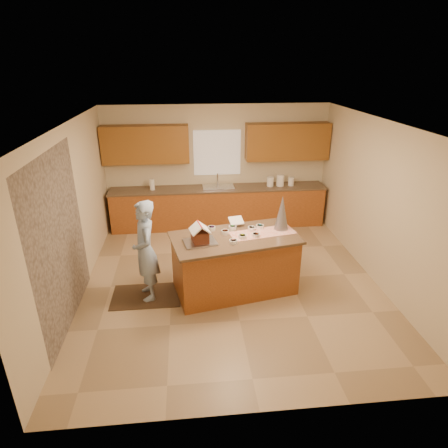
{
  "coord_description": "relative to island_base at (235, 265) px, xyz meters",
  "views": [
    {
      "loc": [
        -0.7,
        -5.74,
        3.58
      ],
      "look_at": [
        -0.1,
        0.2,
        1.0
      ],
      "focal_mm": 30.67,
      "sensor_mm": 36.0,
      "label": 1
    }
  ],
  "objects": [
    {
      "name": "wall_left",
      "position": [
        -2.53,
        0.27,
        0.88
      ],
      "size": [
        5.5,
        5.5,
        0.0
      ],
      "primitive_type": "plane",
      "color": "beige",
      "rests_on": "floor"
    },
    {
      "name": "back_counter_base",
      "position": [
        -0.03,
        2.72,
        -0.03
      ],
      "size": [
        4.8,
        0.6,
        0.88
      ],
      "primitive_type": "cube",
      "color": "#A55722",
      "rests_on": "floor"
    },
    {
      "name": "candy_bowls",
      "position": [
        0.08,
        0.11,
        0.54
      ],
      "size": [
        0.94,
        0.66,
        0.06
      ],
      "color": "#BAE424",
      "rests_on": "island_top"
    },
    {
      "name": "wall_front",
      "position": [
        -0.03,
        -2.48,
        0.88
      ],
      "size": [
        5.5,
        5.5,
        0.0
      ],
      "primitive_type": "plane",
      "color": "beige",
      "rests_on": "floor"
    },
    {
      "name": "baking_tray",
      "position": [
        -0.56,
        -0.17,
        0.52
      ],
      "size": [
        0.55,
        0.45,
        0.03
      ],
      "primitive_type": "cube",
      "rotation": [
        0.0,
        0.0,
        0.2
      ],
      "color": "silver",
      "rests_on": "island_top"
    },
    {
      "name": "stone_accent",
      "position": [
        -2.51,
        -0.53,
        0.78
      ],
      "size": [
        0.0,
        2.5,
        2.5
      ],
      "primitive_type": "plane",
      "rotation": [
        1.57,
        0.0,
        1.57
      ],
      "color": "gray",
      "rests_on": "wall_left"
    },
    {
      "name": "cookbook",
      "position": [
        0.07,
        0.43,
        0.61
      ],
      "size": [
        0.27,
        0.23,
        0.1
      ],
      "primitive_type": "cube",
      "rotation": [
        -1.13,
        0.0,
        0.2
      ],
      "color": "white",
      "rests_on": "island_top"
    },
    {
      "name": "paper_towel",
      "position": [
        -1.49,
        2.72,
        0.57
      ],
      "size": [
        0.11,
        0.11,
        0.23
      ],
      "primitive_type": "cylinder",
      "color": "white",
      "rests_on": "back_counter_top"
    },
    {
      "name": "wall_back",
      "position": [
        -0.03,
        3.02,
        0.88
      ],
      "size": [
        5.5,
        5.5,
        0.0
      ],
      "primitive_type": "plane",
      "color": "beige",
      "rests_on": "floor"
    },
    {
      "name": "tinsel_tree",
      "position": [
        0.8,
        0.22,
        0.8
      ],
      "size": [
        0.28,
        0.28,
        0.58
      ],
      "primitive_type": "cone",
      "rotation": [
        0.0,
        0.0,
        0.2
      ],
      "color": "#A5A7B1",
      "rests_on": "island_top"
    },
    {
      "name": "faucet",
      "position": [
        -0.03,
        2.9,
        0.59
      ],
      "size": [
        0.03,
        0.03,
        0.28
      ],
      "primitive_type": "cylinder",
      "color": "silver",
      "rests_on": "back_counter_top"
    },
    {
      "name": "ceiling",
      "position": [
        -0.03,
        0.27,
        2.23
      ],
      "size": [
        5.5,
        5.5,
        0.0
      ],
      "primitive_type": "plane",
      "color": "silver",
      "rests_on": "floor"
    },
    {
      "name": "sink",
      "position": [
        -0.03,
        2.72,
        0.42
      ],
      "size": [
        0.7,
        0.45,
        0.12
      ],
      "primitive_type": "cube",
      "color": "silver",
      "rests_on": "back_counter_top"
    },
    {
      "name": "table_runner",
      "position": [
        0.47,
        0.1,
        0.51
      ],
      "size": [
        1.12,
        0.59,
        0.01
      ],
      "primitive_type": "cube",
      "rotation": [
        0.0,
        0.0,
        0.2
      ],
      "color": "red",
      "rests_on": "island_top"
    },
    {
      "name": "gingerbread_house",
      "position": [
        -0.56,
        -0.17,
        0.65
      ],
      "size": [
        0.34,
        0.35,
        0.3
      ],
      "color": "#562216",
      "rests_on": "baking_tray"
    },
    {
      "name": "canister_b",
      "position": [
        1.39,
        2.72,
        0.58
      ],
      "size": [
        0.17,
        0.17,
        0.25
      ],
      "primitive_type": "cylinder",
      "color": "white",
      "rests_on": "back_counter_top"
    },
    {
      "name": "wall_right",
      "position": [
        2.47,
        0.27,
        0.88
      ],
      "size": [
        5.5,
        5.5,
        0.0
      ],
      "primitive_type": "plane",
      "color": "beige",
      "rests_on": "floor"
    },
    {
      "name": "window_curtain",
      "position": [
        -0.03,
        2.99,
        1.18
      ],
      "size": [
        1.05,
        0.03,
        1.0
      ],
      "primitive_type": "cube",
      "color": "white",
      "rests_on": "wall_back"
    },
    {
      "name": "island_base",
      "position": [
        0.0,
        0.0,
        0.0
      ],
      "size": [
        2.06,
        1.32,
        0.93
      ],
      "primitive_type": "cube",
      "rotation": [
        0.0,
        0.0,
        0.2
      ],
      "color": "#A55722",
      "rests_on": "floor"
    },
    {
      "name": "rug",
      "position": [
        -1.46,
        -0.07,
        -0.46
      ],
      "size": [
        1.11,
        0.73,
        0.01
      ],
      "primitive_type": "cube",
      "color": "black",
      "rests_on": "floor"
    },
    {
      "name": "upper_cabinet_left",
      "position": [
        -1.58,
        2.84,
        1.43
      ],
      "size": [
        1.85,
        0.35,
        0.8
      ],
      "primitive_type": "cube",
      "color": "#8E5A1E",
      "rests_on": "wall_back"
    },
    {
      "name": "floor",
      "position": [
        -0.03,
        0.27,
        -0.47
      ],
      "size": [
        5.5,
        5.5,
        0.0
      ],
      "primitive_type": "plane",
      "color": "tan",
      "rests_on": "ground"
    },
    {
      "name": "upper_cabinet_right",
      "position": [
        1.52,
        2.84,
        1.43
      ],
      "size": [
        1.85,
        0.35,
        0.8
      ],
      "primitive_type": "cube",
      "color": "#8E5A1E",
      "rests_on": "wall_back"
    },
    {
      "name": "canister_a",
      "position": [
        1.16,
        2.72,
        0.56
      ],
      "size": [
        0.15,
        0.15,
        0.21
      ],
      "primitive_type": "cylinder",
      "color": "white",
      "rests_on": "back_counter_top"
    },
    {
      "name": "boy",
      "position": [
        -1.41,
        -0.07,
        0.37
      ],
      "size": [
        0.52,
        0.68,
        1.64
      ],
      "primitive_type": "imported",
      "rotation": [
        0.0,
        0.0,
        -1.33
      ],
      "color": "#9BB7DC",
      "rests_on": "rug"
    },
    {
      "name": "back_counter_top",
      "position": [
        -0.03,
        2.72,
        0.43
      ],
      "size": [
        4.85,
        0.63,
        0.04
      ],
      "primitive_type": "cube",
      "color": "brown",
      "rests_on": "back_counter_base"
    },
    {
      "name": "canister_c",
      "position": [
        1.64,
        2.72,
        0.55
      ],
      "size": [
        0.14,
        0.14,
        0.19
      ],
      "primitive_type": "cylinder",
      "color": "white",
      "rests_on": "back_counter_top"
    },
    {
      "name": "island_top",
      "position": [
        0.0,
        0.0,
        0.49
      ],
      "size": [
        2.16,
        1.42,
        0.04
      ],
      "primitive_type": "cube",
      "rotation": [
        0.0,
        0.0,
        0.2
      ],
      "color": "brown",
      "rests_on": "island_base"
    }
  ]
}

